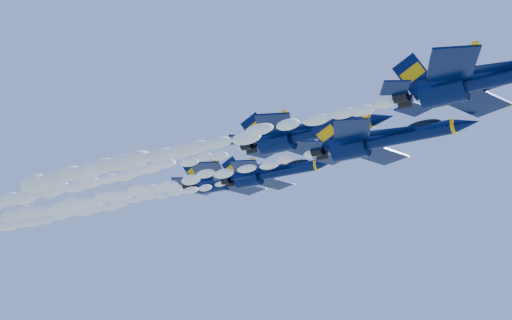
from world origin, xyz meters
The scene contains 10 objects.
jet_lead centered at (19.51, -8.82, 150.65)m, with size 16.65×13.66×6.19m.
smoke_trail_jet_lead centered at (-8.80, -8.82, 150.22)m, with size 42.40×1.99×1.79m, color white.
jet_second centered at (8.60, -2.22, 150.11)m, with size 15.58×12.78×5.79m.
smoke_trail_jet_second centered at (-19.25, -2.22, 149.69)m, with size 42.40×1.86×1.67m, color white.
jet_third centered at (-0.66, 1.16, 153.82)m, with size 16.80×13.78×6.24m.
smoke_trail_jet_third centered at (-29.04, 1.16, 153.39)m, with size 42.40×2.01×1.81m, color white.
jet_fourth centered at (-11.39, 13.19, 155.06)m, with size 15.16×12.44×5.63m.
smoke_trail_jet_fourth centered at (-39.07, 13.19, 154.64)m, with size 42.40×1.81×1.63m, color white.
jet_fifth centered at (-20.01, 19.48, 157.99)m, with size 19.23×15.77×7.14m.
smoke_trail_jet_fifth centered at (-49.43, 19.48, 157.53)m, with size 42.40×2.30×2.07m, color white.
Camera 1 is at (28.27, -60.60, 125.43)m, focal length 50.00 mm.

